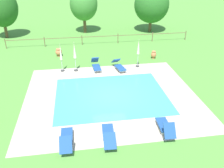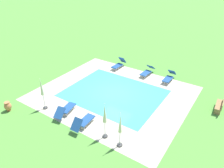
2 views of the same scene
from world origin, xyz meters
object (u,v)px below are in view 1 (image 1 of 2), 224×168
object	(u,v)px
sun_lounger_north_near_steps	(96,65)
sun_lounger_north_mid	(109,134)
sun_lounger_north_far	(119,66)
patio_umbrella_closed_row_centre	(75,53)
tree_centre	(1,7)
patio_umbrella_closed_row_mid_west	(138,49)
sun_lounger_north_end	(165,127)
tree_west_mid	(84,4)
sun_lounger_south_near_corner	(66,139)
terracotta_urn_by_tree	(154,55)
terracotta_urn_near_fence	(59,52)
patio_umbrella_closed_row_west	(61,55)
tree_far_west	(152,5)

from	to	relation	value
sun_lounger_north_near_steps	sun_lounger_north_mid	world-z (taller)	sun_lounger_north_near_steps
sun_lounger_north_far	patio_umbrella_closed_row_centre	world-z (taller)	patio_umbrella_closed_row_centre
sun_lounger_north_near_steps	tree_centre	world-z (taller)	tree_centre
patio_umbrella_closed_row_mid_west	tree_centre	size ratio (longest dim) A/B	0.43
sun_lounger_north_end	patio_umbrella_closed_row_mid_west	size ratio (longest dim) A/B	0.77
tree_west_mid	tree_centre	distance (m)	9.36
sun_lounger_north_near_steps	sun_lounger_south_near_corner	xyz separation A→B (m)	(-2.34, -8.96, -0.01)
sun_lounger_north_near_steps	terracotta_urn_by_tree	size ratio (longest dim) A/B	2.69
patio_umbrella_closed_row_centre	terracotta_urn_near_fence	distance (m)	4.15
sun_lounger_north_near_steps	terracotta_urn_near_fence	size ratio (longest dim) A/B	2.61
sun_lounger_north_mid	sun_lounger_north_end	bearing A→B (deg)	2.86
patio_umbrella_closed_row_west	patio_umbrella_closed_row_centre	xyz separation A→B (m)	(1.12, -0.11, 0.17)
sun_lounger_north_far	patio_umbrella_closed_row_centre	distance (m)	3.82
sun_lounger_north_mid	tree_west_mid	size ratio (longest dim) A/B	0.37
patio_umbrella_closed_row_mid_west	tree_far_west	size ratio (longest dim) A/B	0.44
sun_lounger_north_far	sun_lounger_north_mid	bearing A→B (deg)	-103.68
patio_umbrella_closed_row_west	terracotta_urn_near_fence	xyz separation A→B (m)	(-0.43, 3.54, -1.04)
patio_umbrella_closed_row_centre	sun_lounger_north_mid	bearing A→B (deg)	-80.50
patio_umbrella_closed_row_mid_west	tree_west_mid	xyz separation A→B (m)	(-3.92, 11.57, 1.88)
sun_lounger_north_far	tree_west_mid	bearing A→B (deg)	100.45
patio_umbrella_closed_row_west	tree_far_west	distance (m)	15.32
patio_umbrella_closed_row_mid_west	terracotta_urn_near_fence	distance (m)	7.85
patio_umbrella_closed_row_west	patio_umbrella_closed_row_centre	distance (m)	1.13
sun_lounger_north_far	terracotta_urn_near_fence	xyz separation A→B (m)	(-5.15, 4.00, 0.03)
sun_lounger_south_near_corner	sun_lounger_north_near_steps	bearing A→B (deg)	75.37
patio_umbrella_closed_row_west	terracotta_urn_near_fence	size ratio (longest dim) A/B	3.18
sun_lounger_north_far	sun_lounger_south_near_corner	size ratio (longest dim) A/B	1.06
tree_centre	sun_lounger_south_near_corner	bearing A→B (deg)	-69.78
sun_lounger_north_near_steps	terracotta_urn_by_tree	distance (m)	5.82
tree_west_mid	patio_umbrella_closed_row_west	bearing A→B (deg)	-102.30
tree_west_mid	tree_centre	bearing A→B (deg)	-175.39
patio_umbrella_closed_row_west	tree_far_west	xyz separation A→B (m)	(10.78, 10.72, 1.88)
sun_lounger_north_near_steps	patio_umbrella_closed_row_mid_west	world-z (taller)	patio_umbrella_closed_row_mid_west
sun_lounger_south_near_corner	sun_lounger_north_end	bearing A→B (deg)	1.70
sun_lounger_north_mid	tree_centre	size ratio (longest dim) A/B	0.36
sun_lounger_north_end	tree_far_west	xyz separation A→B (m)	(5.08, 19.64, 2.93)
patio_umbrella_closed_row_west	tree_far_west	world-z (taller)	tree_far_west
sun_lounger_north_far	tree_west_mid	distance (m)	12.55
sun_lounger_south_near_corner	tree_west_mid	bearing A→B (deg)	84.38
terracotta_urn_near_fence	tree_centre	bearing A→B (deg)	131.52
terracotta_urn_by_tree	tree_centre	size ratio (longest dim) A/B	0.13
patio_umbrella_closed_row_west	sun_lounger_north_mid	bearing A→B (deg)	-73.92
sun_lounger_south_near_corner	tree_far_west	xyz separation A→B (m)	(10.29, 19.80, 2.95)
sun_lounger_north_far	terracotta_urn_near_fence	size ratio (longest dim) A/B	2.80
sun_lounger_south_near_corner	terracotta_urn_near_fence	xyz separation A→B (m)	(-0.92, 12.62, 0.02)
patio_umbrella_closed_row_mid_west	tree_far_west	world-z (taller)	tree_far_west
terracotta_urn_by_tree	tree_far_west	bearing A→B (deg)	75.31
sun_lounger_north_near_steps	sun_lounger_south_near_corner	distance (m)	9.26
sun_lounger_north_near_steps	patio_umbrella_closed_row_west	xyz separation A→B (m)	(-2.82, 0.12, 1.06)
sun_lounger_north_end	sun_lounger_south_near_corner	bearing A→B (deg)	-178.30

